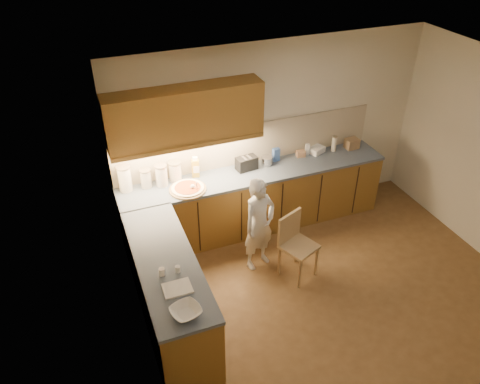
{
  "coord_description": "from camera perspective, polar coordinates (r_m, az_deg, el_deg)",
  "views": [
    {
      "loc": [
        -2.55,
        -3.31,
        4.23
      ],
      "look_at": [
        -0.8,
        1.2,
        1.0
      ],
      "focal_mm": 35.0,
      "sensor_mm": 36.0,
      "label": 1
    }
  ],
  "objects": [
    {
      "name": "upper_cabinets",
      "position": [
        5.81,
        -6.7,
        9.25
      ],
      "size": [
        1.95,
        0.36,
        0.73
      ],
      "color": "olive",
      "rests_on": "ground"
    },
    {
      "name": "tall_jar",
      "position": [
        6.98,
        11.4,
        5.81
      ],
      "size": [
        0.08,
        0.08,
        0.24
      ],
      "rotation": [
        0.0,
        0.0,
        0.4
      ],
      "color": "white",
      "rests_on": "l_counter"
    },
    {
      "name": "spice_jar_b",
      "position": [
        4.84,
        -7.6,
        -9.29
      ],
      "size": [
        0.07,
        0.07,
        0.07
      ],
      "primitive_type": "cylinder",
      "rotation": [
        0.0,
        0.0,
        0.37
      ],
      "color": "silver",
      "rests_on": "l_counter"
    },
    {
      "name": "canister_b",
      "position": [
        6.12,
        -11.41,
        1.66
      ],
      "size": [
        0.15,
        0.15,
        0.26
      ],
      "rotation": [
        0.0,
        0.0,
        0.11
      ],
      "color": "silver",
      "rests_on": "l_counter"
    },
    {
      "name": "canister_d",
      "position": [
        6.19,
        -7.92,
        2.54
      ],
      "size": [
        0.17,
        0.17,
        0.28
      ],
      "rotation": [
        0.0,
        0.0,
        0.02
      ],
      "color": "white",
      "rests_on": "l_counter"
    },
    {
      "name": "child",
      "position": [
        5.87,
        2.35,
        -3.96
      ],
      "size": [
        0.54,
        0.44,
        1.29
      ],
      "primitive_type": "imported",
      "rotation": [
        0.0,
        0.0,
        0.33
      ],
      "color": "silver",
      "rests_on": "ground"
    },
    {
      "name": "wooden_chair",
      "position": [
        5.87,
        6.73,
        -5.98
      ],
      "size": [
        0.51,
        0.51,
        0.87
      ],
      "rotation": [
        0.0,
        0.0,
        0.4
      ],
      "color": "tan",
      "rests_on": "ground"
    },
    {
      "name": "dough_cloth",
      "position": [
        4.68,
        -7.64,
        -11.57
      ],
      "size": [
        0.28,
        0.22,
        0.02
      ],
      "primitive_type": "cube",
      "rotation": [
        0.0,
        0.0,
        -0.01
      ],
      "color": "silver",
      "rests_on": "l_counter"
    },
    {
      "name": "white_bottle",
      "position": [
        6.84,
        8.2,
        5.17
      ],
      "size": [
        0.07,
        0.07,
        0.16
      ],
      "primitive_type": "cube",
      "rotation": [
        0.0,
        0.0,
        -0.25
      ],
      "color": "white",
      "rests_on": "l_counter"
    },
    {
      "name": "canister_c",
      "position": [
        6.1,
        -9.55,
        2.03
      ],
      "size": [
        0.16,
        0.16,
        0.3
      ],
      "rotation": [
        0.0,
        0.0,
        -0.07
      ],
      "color": "silver",
      "rests_on": "l_counter"
    },
    {
      "name": "room",
      "position": [
        4.9,
        13.93,
        1.19
      ],
      "size": [
        4.54,
        4.5,
        2.62
      ],
      "color": "brown",
      "rests_on": "ground"
    },
    {
      "name": "spice_jar_a",
      "position": [
        4.82,
        -9.51,
        -9.56
      ],
      "size": [
        0.08,
        0.08,
        0.08
      ],
      "primitive_type": "cylinder",
      "rotation": [
        0.0,
        0.0,
        -0.28
      ],
      "color": "silver",
      "rests_on": "l_counter"
    },
    {
      "name": "l_counter",
      "position": [
        6.14,
        -1.23,
        -4.19
      ],
      "size": [
        3.77,
        2.62,
        0.92
      ],
      "color": "olive",
      "rests_on": "ground"
    },
    {
      "name": "pizza_on_board",
      "position": [
        6.03,
        -6.37,
        0.42
      ],
      "size": [
        0.48,
        0.48,
        0.19
      ],
      "rotation": [
        0.0,
        0.0,
        0.01
      ],
      "color": "#A38451",
      "rests_on": "l_counter"
    },
    {
      "name": "card_box_b",
      "position": [
        7.14,
        13.47,
        5.77
      ],
      "size": [
        0.2,
        0.16,
        0.15
      ],
      "primitive_type": "cube",
      "rotation": [
        0.0,
        0.0,
        0.05
      ],
      "color": "#9E7C55",
      "rests_on": "l_counter"
    },
    {
      "name": "backsplash",
      "position": [
        6.48,
        0.99,
        5.91
      ],
      "size": [
        3.75,
        0.02,
        0.58
      ],
      "primitive_type": "cube",
      "color": "#BDAF92",
      "rests_on": "l_counter"
    },
    {
      "name": "steel_pot",
      "position": [
        6.53,
        3.29,
        3.82
      ],
      "size": [
        0.16,
        0.16,
        0.12
      ],
      "color": "#A9A8AD",
      "rests_on": "l_counter"
    },
    {
      "name": "toaster",
      "position": [
        6.4,
        0.8,
        3.52
      ],
      "size": [
        0.3,
        0.2,
        0.19
      ],
      "rotation": [
        0.0,
        0.0,
        0.13
      ],
      "color": "black",
      "rests_on": "l_counter"
    },
    {
      "name": "card_box_a",
      "position": [
        6.79,
        7.42,
        4.65
      ],
      "size": [
        0.14,
        0.11,
        0.09
      ],
      "primitive_type": "cube",
      "rotation": [
        0.0,
        0.0,
        -0.16
      ],
      "color": "tan",
      "rests_on": "l_counter"
    },
    {
      "name": "blue_box",
      "position": [
        6.62,
        4.4,
        4.57
      ],
      "size": [
        0.1,
        0.07,
        0.19
      ],
      "primitive_type": "cube",
      "rotation": [
        0.0,
        0.0,
        0.08
      ],
      "color": "#3557A0",
      "rests_on": "l_counter"
    },
    {
      "name": "canister_a",
      "position": [
        6.08,
        -13.87,
        1.61
      ],
      "size": [
        0.18,
        0.18,
        0.35
      ],
      "rotation": [
        0.0,
        0.0,
        0.05
      ],
      "color": "white",
      "rests_on": "l_counter"
    },
    {
      "name": "oil_jug",
      "position": [
        6.24,
        -5.45,
        2.97
      ],
      "size": [
        0.12,
        0.1,
        0.3
      ],
      "rotation": [
        0.0,
        0.0,
        -0.28
      ],
      "color": "gold",
      "rests_on": "l_counter"
    },
    {
      "name": "flat_pack",
      "position": [
        6.92,
        9.34,
        5.08
      ],
      "size": [
        0.26,
        0.23,
        0.09
      ],
      "primitive_type": "cube",
      "rotation": [
        0.0,
        0.0,
        0.41
      ],
      "color": "white",
      "rests_on": "l_counter"
    },
    {
      "name": "mixing_bowl",
      "position": [
        4.43,
        -6.62,
        -14.29
      ],
      "size": [
        0.34,
        0.34,
        0.07
      ],
      "primitive_type": "imported",
      "rotation": [
        0.0,
        0.0,
        0.26
      ],
      "color": "white",
      "rests_on": "l_counter"
    }
  ]
}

